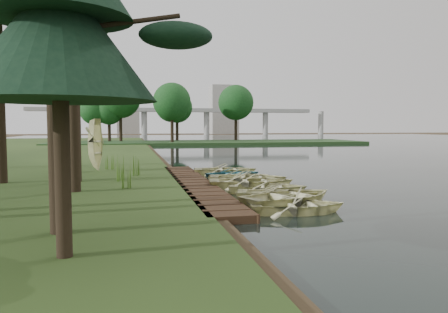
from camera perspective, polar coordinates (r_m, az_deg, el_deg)
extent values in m
plane|color=#3D2F1D|center=(21.05, 0.46, -4.06)|extent=(300.00, 300.00, 0.00)
cube|color=#372315|center=(20.74, -3.87, -3.78)|extent=(1.60, 16.00, 0.30)
cube|color=#23411D|center=(71.50, -2.08, 1.83)|extent=(50.00, 14.00, 0.45)
cylinder|color=black|center=(71.15, -20.96, 3.67)|extent=(0.50, 0.50, 4.80)
sphere|color=#194A1B|center=(71.23, -21.03, 6.56)|extent=(5.60, 5.60, 5.60)
cylinder|color=black|center=(70.45, -15.58, 3.79)|extent=(0.50, 0.50, 4.80)
sphere|color=#194A1B|center=(70.54, -15.64, 6.71)|extent=(5.60, 5.60, 5.60)
cylinder|color=black|center=(70.38, -10.14, 3.87)|extent=(0.50, 0.50, 4.80)
sphere|color=#194A1B|center=(70.46, -10.18, 6.80)|extent=(5.60, 5.60, 5.60)
cylinder|color=black|center=(70.93, -4.74, 3.92)|extent=(0.50, 0.50, 4.80)
sphere|color=#194A1B|center=(71.02, -4.76, 6.83)|extent=(5.60, 5.60, 5.60)
cylinder|color=black|center=(72.11, 0.53, 3.93)|extent=(0.50, 0.50, 4.80)
sphere|color=#194A1B|center=(72.19, 0.53, 6.79)|extent=(5.60, 5.60, 5.60)
cylinder|color=black|center=(73.86, 5.59, 3.92)|extent=(0.50, 0.50, 4.80)
sphere|color=#194A1B|center=(73.95, 5.61, 6.71)|extent=(5.60, 5.60, 5.60)
cylinder|color=black|center=(76.17, 10.39, 3.87)|extent=(0.50, 0.50, 4.80)
sphere|color=#194A1B|center=(76.25, 10.42, 6.58)|extent=(5.60, 5.60, 5.60)
cube|color=#A5A5A0|center=(141.17, -6.32, 6.04)|extent=(90.00, 4.00, 1.20)
cylinder|color=#A5A5A0|center=(141.18, -18.54, 4.24)|extent=(1.80, 1.80, 8.00)
cylinder|color=#A5A5A0|center=(140.41, -10.38, 4.38)|extent=(1.80, 1.80, 8.00)
cylinder|color=#A5A5A0|center=(142.47, -2.29, 4.44)|extent=(1.80, 1.80, 8.00)
cylinder|color=#A5A5A0|center=(147.24, 5.42, 4.41)|extent=(1.80, 1.80, 8.00)
cylinder|color=#A5A5A0|center=(154.48, 12.53, 4.31)|extent=(1.80, 1.80, 8.00)
cube|color=#A5A5A0|center=(164.13, -0.04, 6.13)|extent=(10.00, 8.00, 18.00)
cube|color=#A5A5A0|center=(165.36, -12.41, 4.98)|extent=(8.00, 8.00, 12.00)
imported|color=beige|center=(14.84, 9.57, -6.03)|extent=(3.49, 2.68, 0.67)
imported|color=beige|center=(16.19, 8.68, -4.91)|extent=(4.75, 4.12, 0.82)
imported|color=beige|center=(17.32, 6.92, -4.58)|extent=(3.78, 3.23, 0.66)
imported|color=beige|center=(18.91, 5.72, -3.79)|extent=(3.95, 3.34, 0.70)
imported|color=beige|center=(20.24, 3.60, -3.09)|extent=(4.26, 3.28, 0.82)
imported|color=beige|center=(21.69, 3.11, -2.63)|extent=(4.52, 3.78, 0.80)
imported|color=beige|center=(22.96, 2.12, -2.44)|extent=(3.21, 2.32, 0.66)
imported|color=teal|center=(24.12, 1.34, -2.14)|extent=(3.54, 2.85, 0.65)
imported|color=beige|center=(25.72, 0.19, -1.62)|extent=(4.02, 3.12, 0.77)
imported|color=beige|center=(26.68, -16.24, -1.17)|extent=(3.61, 3.04, 0.64)
cylinder|color=black|center=(11.63, -21.31, 13.27)|extent=(0.42, 0.42, 9.17)
cylinder|color=black|center=(18.73, -19.19, 11.32)|extent=(0.44, 0.44, 10.23)
cylinder|color=black|center=(22.03, -18.87, 8.56)|extent=(0.42, 0.42, 8.97)
cylinder|color=black|center=(30.42, -19.97, 8.11)|extent=(0.44, 0.44, 9.91)
ellipsoid|color=#194A1B|center=(31.19, -20.20, 17.22)|extent=(4.62, 4.62, 3.93)
cylinder|color=black|center=(9.34, -20.35, -1.27)|extent=(0.32, 0.32, 3.68)
cone|color=black|center=(9.47, -20.75, 14.68)|extent=(3.80, 3.80, 2.60)
cone|color=#3F661E|center=(19.22, -12.42, -2.32)|extent=(0.60, 0.60, 1.14)
cone|color=#3F661E|center=(21.67, -13.55, -1.65)|extent=(0.60, 0.60, 1.12)
cone|color=#3F661E|center=(27.64, -14.71, -0.72)|extent=(0.60, 0.60, 0.88)
cone|color=#3F661E|center=(23.91, -11.49, -1.22)|extent=(0.60, 0.60, 1.02)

